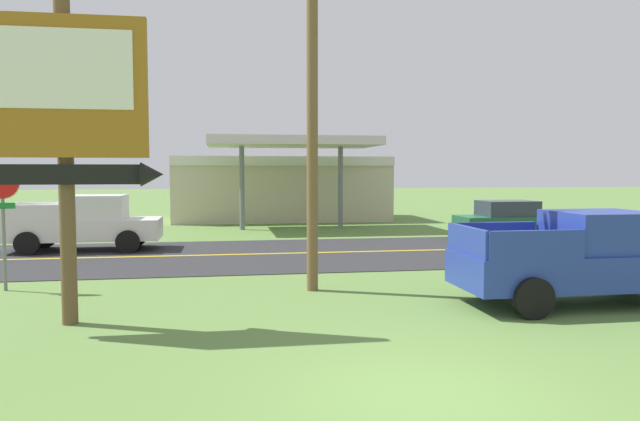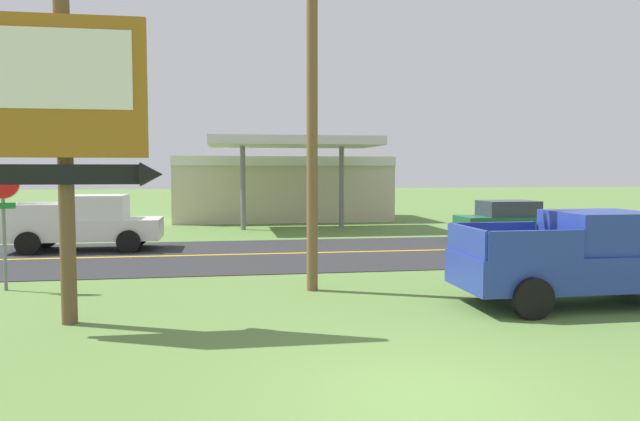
# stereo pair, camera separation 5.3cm
# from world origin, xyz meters

# --- Properties ---
(ground_plane) EXTENTS (180.00, 180.00, 0.00)m
(ground_plane) POSITION_xyz_m (0.00, 0.00, 0.00)
(ground_plane) COLOR #5B7F3D
(road_asphalt) EXTENTS (140.00, 8.00, 0.02)m
(road_asphalt) POSITION_xyz_m (0.00, 13.00, 0.01)
(road_asphalt) COLOR #2B2B2D
(road_asphalt) RESTS_ON ground
(road_centre_line) EXTENTS (126.00, 0.20, 0.01)m
(road_centre_line) POSITION_xyz_m (0.00, 13.00, 0.02)
(road_centre_line) COLOR gold
(road_centre_line) RESTS_ON road_asphalt
(motel_sign) EXTENTS (3.20, 0.54, 5.84)m
(motel_sign) POSITION_xyz_m (-5.18, 4.30, 3.83)
(motel_sign) COLOR brown
(motel_sign) RESTS_ON ground
(stop_sign) EXTENTS (0.80, 0.08, 2.95)m
(stop_sign) POSITION_xyz_m (-7.51, 7.89, 2.03)
(stop_sign) COLOR slate
(stop_sign) RESTS_ON ground
(utility_pole) EXTENTS (1.77, 0.26, 8.70)m
(utility_pole) POSITION_xyz_m (-0.39, 6.77, 4.63)
(utility_pole) COLOR brown
(utility_pole) RESTS_ON ground
(gas_station) EXTENTS (12.00, 11.50, 4.40)m
(gas_station) POSITION_xyz_m (0.89, 27.35, 1.94)
(gas_station) COLOR beige
(gas_station) RESTS_ON ground
(pickup_blue_parked_on_lawn) EXTENTS (5.20, 2.25, 1.96)m
(pickup_blue_parked_on_lawn) POSITION_xyz_m (5.01, 4.39, 0.96)
(pickup_blue_parked_on_lawn) COLOR #233893
(pickup_blue_parked_on_lawn) RESTS_ON ground
(pickup_white_on_road) EXTENTS (5.20, 2.24, 1.96)m
(pickup_white_on_road) POSITION_xyz_m (-7.19, 15.00, 0.96)
(pickup_white_on_road) COLOR silver
(pickup_white_on_road) RESTS_ON ground
(car_green_mid_lane) EXTENTS (4.20, 2.00, 1.64)m
(car_green_mid_lane) POSITION_xyz_m (8.77, 15.00, 0.83)
(car_green_mid_lane) COLOR #1E6038
(car_green_mid_lane) RESTS_ON ground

